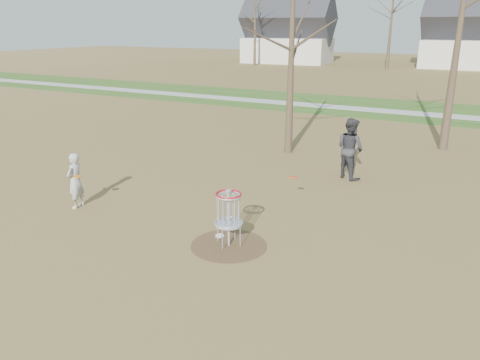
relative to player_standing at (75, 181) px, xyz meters
The scene contains 10 objects.
ground 5.04m from the player_standing, ahead, with size 160.00×160.00×0.00m, color brown.
green_band 21.48m from the player_standing, 76.58° to the left, with size 160.00×8.00×0.01m, color #2D5119.
footpath 20.51m from the player_standing, 75.93° to the left, with size 160.00×1.50×0.01m, color #9E9E99.
dirt_circle 5.04m from the player_standing, ahead, with size 1.80×1.80×0.01m, color #47331E.
player_standing is the anchor object (origin of this frame).
player_throwing 8.69m from the player_standing, 45.94° to the left, with size 0.99×0.77×2.04m, color #302F34.
disc_grounded 4.61m from the player_standing, ahead, with size 0.22×0.22×0.02m, color white.
discs_in_play 3.27m from the player_standing, 25.80° to the left, with size 5.32×3.21×0.15m.
disc_golf_basket 4.98m from the player_standing, ahead, with size 0.64×0.64×1.35m.
bare_trees 36.58m from the player_standing, 79.27° to the left, with size 52.62×44.98×9.00m.
Camera 1 is at (4.87, -8.64, 4.93)m, focal length 35.00 mm.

